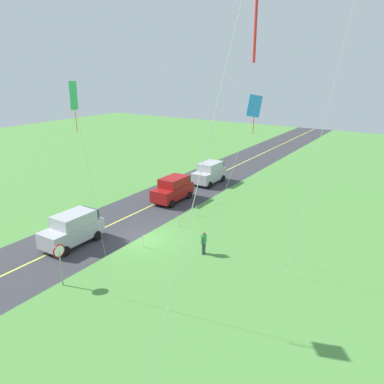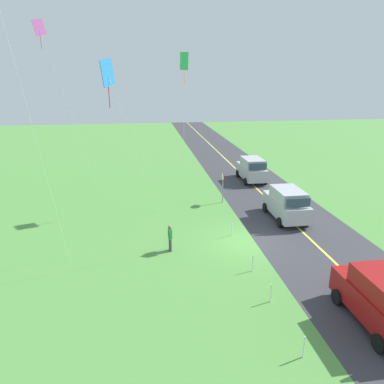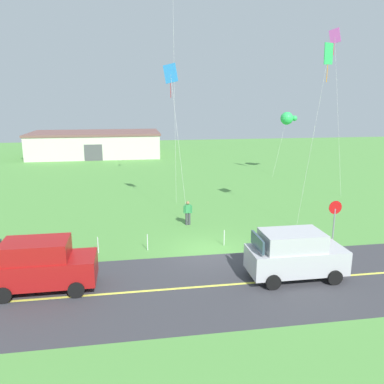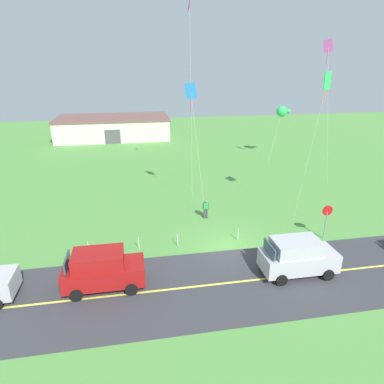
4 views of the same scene
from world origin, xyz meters
name	(u,v)px [view 1 (image 1 of 4)]	position (x,y,z in m)	size (l,w,h in m)	color
ground_plane	(145,240)	(0.00, 0.00, -0.05)	(120.00, 120.00, 0.10)	#549342
asphalt_road	(105,227)	(0.00, -4.00, 0.00)	(120.00, 7.00, 0.00)	#38383D
road_centre_stripe	(105,227)	(0.00, -4.00, 0.01)	(120.00, 0.16, 0.00)	#E5E04C
car_suv_foreground	(72,229)	(3.26, -3.77, 1.15)	(4.40, 2.12, 2.24)	#B7B7BC
car_parked_west_near	(173,189)	(-7.92, -3.12, 1.15)	(4.40, 2.12, 2.24)	maroon
car_parked_west_far	(209,173)	(-14.69, -3.13, 1.15)	(4.40, 2.12, 2.24)	#B7B7BC
stop_sign	(60,257)	(7.21, -0.10, 1.80)	(0.76, 0.08, 2.56)	gray
person_adult_near	(204,242)	(-0.39, 4.71, 0.86)	(0.58, 0.22, 1.60)	#3F3F47
kite_red_low	(253,110)	(-1.11, 7.45, 9.55)	(1.22, 3.09, 10.41)	silver
kite_yellow_high	(75,101)	(7.63, 2.86, 10.42)	(1.59, 0.55, 11.26)	silver
fence_post_0	(215,200)	(-9.16, 0.70, 0.45)	(0.05, 0.05, 0.90)	silver
fence_post_1	(196,211)	(-5.87, 0.70, 0.45)	(0.05, 0.05, 0.90)	silver
fence_post_2	(178,221)	(-3.23, 0.70, 0.45)	(0.05, 0.05, 0.90)	silver
fence_post_3	(143,241)	(1.07, 0.70, 0.45)	(0.05, 0.05, 0.90)	silver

